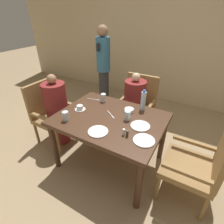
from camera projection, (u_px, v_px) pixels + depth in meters
ground_plane at (110, 161)px, 2.45m from camera, size 16.00×16.00×0.00m
wall_back at (169, 34)px, 3.44m from camera, size 8.00×0.06×2.80m
dining_table at (110, 124)px, 2.12m from camera, size 1.26×0.96×0.73m
chair_left_side at (51, 111)px, 2.64m from camera, size 0.52×0.52×0.94m
diner_in_left_chair at (57, 110)px, 2.54m from camera, size 0.32×0.32×1.11m
chair_far_side at (137, 104)px, 2.85m from camera, size 0.52×0.52×0.94m
diner_in_far_chair at (134, 105)px, 2.72m from camera, size 0.32×0.32×1.06m
chair_right_side at (199, 164)px, 1.75m from camera, size 0.52×0.52×0.94m
standing_host at (103, 65)px, 3.49m from camera, size 0.27×0.31×1.59m
plate_main_left at (144, 140)px, 1.71m from camera, size 0.22×0.22×0.01m
plate_main_right at (98, 131)px, 1.83m from camera, size 0.22×0.22×0.01m
plate_dessert_center at (140, 126)px, 1.92m from camera, size 0.22×0.22×0.01m
teacup_with_saucer at (80, 108)px, 2.23m from camera, size 0.14×0.14×0.06m
bowl_small at (129, 110)px, 2.18m from camera, size 0.12×0.12×0.05m
water_bottle at (143, 101)px, 2.18m from camera, size 0.06×0.06×0.27m
glass_tall_near at (103, 98)px, 2.41m from camera, size 0.07×0.07×0.11m
glass_tall_mid at (127, 115)px, 2.01m from camera, size 0.07×0.07×0.11m
glass_tall_far at (66, 116)px, 2.00m from camera, size 0.07×0.07×0.11m
salt_shaker at (124, 132)px, 1.78m from camera, size 0.03×0.03×0.07m
pepper_shaker at (127, 133)px, 1.76m from camera, size 0.03×0.03×0.07m
fork_beside_plate at (94, 99)px, 2.48m from camera, size 0.19×0.05×0.00m
knife_beside_plate at (111, 115)px, 2.13m from camera, size 0.17×0.12×0.00m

